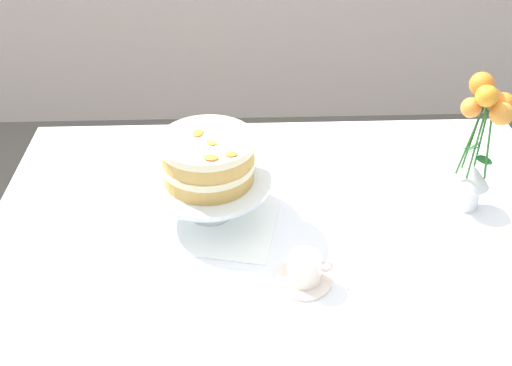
{
  "coord_description": "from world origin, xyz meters",
  "views": [
    {
      "loc": [
        -0.11,
        -1.07,
        1.64
      ],
      "look_at": [
        -0.07,
        0.02,
        0.86
      ],
      "focal_mm": 42.26,
      "sensor_mm": 36.0,
      "label": 1
    }
  ],
  "objects_px": {
    "layer_cake": "(208,159)",
    "flower_vase": "(480,141)",
    "cake_stand": "(209,185)",
    "dining_table": "(287,265)",
    "teacup": "(304,271)"
  },
  "relations": [
    {
      "from": "layer_cake",
      "to": "cake_stand",
      "type": "bearing_deg",
      "value": 105.34
    },
    {
      "from": "dining_table",
      "to": "teacup",
      "type": "height_order",
      "value": "teacup"
    },
    {
      "from": "cake_stand",
      "to": "flower_vase",
      "type": "bearing_deg",
      "value": 0.37
    },
    {
      "from": "flower_vase",
      "to": "teacup",
      "type": "height_order",
      "value": "flower_vase"
    },
    {
      "from": "dining_table",
      "to": "flower_vase",
      "type": "xyz_separation_m",
      "value": [
        0.44,
        0.1,
        0.28
      ]
    },
    {
      "from": "dining_table",
      "to": "flower_vase",
      "type": "distance_m",
      "value": 0.53
    },
    {
      "from": "flower_vase",
      "to": "teacup",
      "type": "distance_m",
      "value": 0.51
    },
    {
      "from": "layer_cake",
      "to": "teacup",
      "type": "bearing_deg",
      "value": -49.92
    },
    {
      "from": "dining_table",
      "to": "layer_cake",
      "type": "xyz_separation_m",
      "value": [
        -0.18,
        0.09,
        0.25
      ]
    },
    {
      "from": "layer_cake",
      "to": "flower_vase",
      "type": "relative_size",
      "value": 0.63
    },
    {
      "from": "layer_cake",
      "to": "teacup",
      "type": "distance_m",
      "value": 0.34
    },
    {
      "from": "layer_cake",
      "to": "teacup",
      "type": "relative_size",
      "value": 1.8
    },
    {
      "from": "layer_cake",
      "to": "dining_table",
      "type": "bearing_deg",
      "value": -27.59
    },
    {
      "from": "teacup",
      "to": "dining_table",
      "type": "bearing_deg",
      "value": 98.61
    },
    {
      "from": "cake_stand",
      "to": "layer_cake",
      "type": "relative_size",
      "value": 1.33
    }
  ]
}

